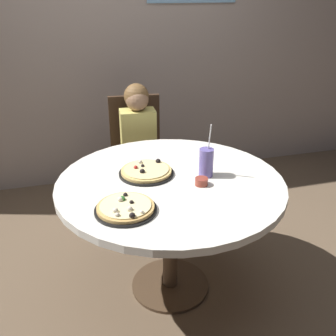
# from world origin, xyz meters

# --- Properties ---
(ground_plane) EXTENTS (8.00, 8.00, 0.00)m
(ground_plane) POSITION_xyz_m (0.00, 0.00, 0.00)
(ground_plane) COLOR brown
(wall_with_window) EXTENTS (5.20, 0.14, 2.90)m
(wall_with_window) POSITION_xyz_m (0.00, 1.70, 1.45)
(wall_with_window) COLOR #A8998E
(wall_with_window) RESTS_ON ground_plane
(dining_table) EXTENTS (1.25, 1.25, 0.75)m
(dining_table) POSITION_xyz_m (0.00, 0.00, 0.66)
(dining_table) COLOR silver
(dining_table) RESTS_ON ground_plane
(chair_wooden) EXTENTS (0.43, 0.43, 0.95)m
(chair_wooden) POSITION_xyz_m (0.01, 1.00, 0.53)
(chair_wooden) COLOR #382619
(chair_wooden) RESTS_ON ground_plane
(diner_child) EXTENTS (0.28, 0.42, 1.08)m
(diner_child) POSITION_xyz_m (-0.00, 0.81, 0.48)
(diner_child) COLOR #3F4766
(diner_child) RESTS_ON ground_plane
(pizza_veggie) EXTENTS (0.30, 0.30, 0.05)m
(pizza_veggie) POSITION_xyz_m (-0.29, -0.25, 0.77)
(pizza_veggie) COLOR black
(pizza_veggie) RESTS_ON dining_table
(pizza_cheese) EXTENTS (0.31, 0.31, 0.05)m
(pizza_cheese) POSITION_xyz_m (-0.11, 0.11, 0.77)
(pizza_cheese) COLOR black
(pizza_cheese) RESTS_ON dining_table
(soda_cup) EXTENTS (0.08, 0.08, 0.31)m
(soda_cup) POSITION_xyz_m (0.21, 0.00, 0.83)
(soda_cup) COLOR #6659A5
(soda_cup) RESTS_ON dining_table
(sauce_bowl) EXTENTS (0.07, 0.07, 0.04)m
(sauce_bowl) POSITION_xyz_m (0.14, -0.10, 0.77)
(sauce_bowl) COLOR brown
(sauce_bowl) RESTS_ON dining_table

